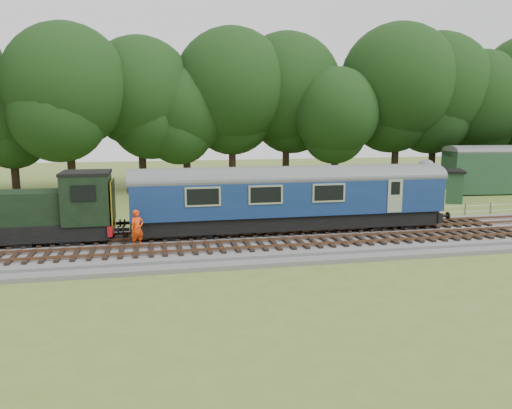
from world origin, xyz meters
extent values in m
plane|color=#586926|center=(0.00, 0.00, 0.00)|extent=(120.00, 120.00, 0.00)
cube|color=#4C4C4F|center=(0.00, 0.00, 0.17)|extent=(70.00, 7.00, 0.35)
cube|color=brown|center=(0.00, 0.68, 0.49)|extent=(66.50, 0.07, 0.14)
cube|color=brown|center=(0.00, 2.12, 0.49)|extent=(66.50, 0.07, 0.14)
cube|color=brown|center=(0.00, -2.32, 0.49)|extent=(66.50, 0.07, 0.14)
cube|color=brown|center=(0.00, -0.88, 0.49)|extent=(66.50, 0.07, 0.14)
cube|color=black|center=(4.46, 1.40, 1.06)|extent=(17.46, 2.52, 0.85)
cube|color=#0E294C|center=(4.46, 1.40, 2.48)|extent=(18.00, 2.80, 2.05)
cube|color=yellow|center=(13.48, 1.40, 2.11)|extent=(0.06, 2.74, 1.30)
cube|color=black|center=(10.46, 1.40, 0.86)|extent=(2.60, 2.00, 0.55)
cube|color=black|center=(-1.54, 1.40, 0.86)|extent=(2.60, 2.00, 0.55)
cube|color=black|center=(-9.94, 1.40, 1.01)|extent=(8.73, 2.39, 0.85)
cube|color=black|center=(-6.74, 1.40, 2.66)|extent=(2.40, 2.55, 2.60)
cube|color=#A20C11|center=(-5.56, 1.40, 1.06)|extent=(0.25, 2.60, 0.55)
cube|color=yellow|center=(-5.42, 1.40, 2.46)|extent=(0.06, 2.55, 2.30)
imported|color=#ED3E0C|center=(-4.15, -0.60, 1.32)|extent=(0.84, 0.73, 1.93)
cube|color=#1B3D21|center=(20.56, 11.62, 1.24)|extent=(3.96, 3.96, 2.48)
cube|color=black|center=(20.56, 11.62, 2.58)|extent=(4.36, 4.36, 0.20)
camera|label=1|loc=(-3.32, -26.00, 6.71)|focal=35.00mm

